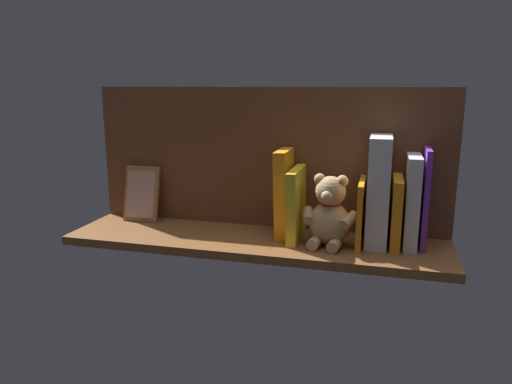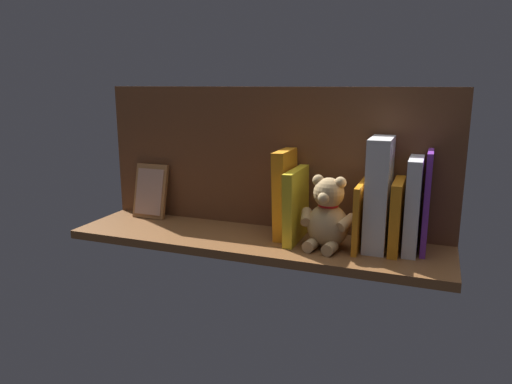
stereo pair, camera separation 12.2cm
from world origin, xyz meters
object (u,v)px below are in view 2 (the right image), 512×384
object	(u,v)px
dictionary_thick_white	(379,194)
picture_frame_leaning	(150,191)
book_0	(427,202)
teddy_bear	(328,216)

from	to	relation	value
dictionary_thick_white	picture_frame_leaning	distance (cm)	67.10
book_0	teddy_bear	world-z (taller)	book_0
book_0	picture_frame_leaning	bearing A→B (deg)	-2.01
dictionary_thick_white	picture_frame_leaning	xyz separation A→B (cm)	(66.74, -3.97, -5.63)
book_0	teddy_bear	xyz separation A→B (cm)	(22.24, 5.50, -4.24)
dictionary_thick_white	teddy_bear	size ratio (longest dim) A/B	1.51
dictionary_thick_white	picture_frame_leaning	size ratio (longest dim) A/B	1.68
book_0	dictionary_thick_white	bearing A→B (deg)	6.44
dictionary_thick_white	book_0	bearing A→B (deg)	-173.56
teddy_bear	dictionary_thick_white	bearing A→B (deg)	-150.75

